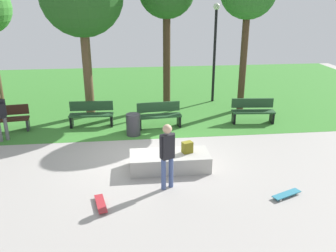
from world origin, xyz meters
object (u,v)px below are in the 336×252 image
skateboard_by_ledge (101,204)px  concrete_ledge (170,161)px  park_bench_far_left (91,113)px  backpack_on_ledge (187,147)px  trash_bin (133,125)px  park_bench_center_lawn (5,118)px  pedestrian_with_backpack (0,113)px  skater_performing_trick (167,152)px  park_bench_by_oak (253,110)px  park_bench_far_right (159,114)px  skateboard_spare (287,194)px  lamp_post (215,44)px

skateboard_by_ledge → concrete_ledge: bearing=43.3°
park_bench_far_left → backpack_on_ledge: bearing=-51.6°
park_bench_far_left → trash_bin: bearing=-36.1°
backpack_on_ledge → concrete_ledge: bearing=-16.2°
park_bench_far_left → trash_bin: park_bench_far_left is taller
park_bench_center_lawn → pedestrian_with_backpack: pedestrian_with_backpack is taller
skater_performing_trick → trash_bin: size_ratio=2.24×
park_bench_by_oak → park_bench_far_right: size_ratio=1.00×
skater_performing_trick → skateboard_by_ledge: skater_performing_trick is taller
park_bench_center_lawn → trash_bin: (4.53, -0.91, -0.10)m
park_bench_by_oak → trash_bin: 4.64m
skateboard_by_ledge → skateboard_spare: (4.47, -0.08, 0.00)m
park_bench_by_oak → park_bench_center_lawn: (-9.10, 0.10, 0.00)m
pedestrian_with_backpack → skateboard_by_ledge: bearing=-51.2°
park_bench_by_oak → concrete_ledge: bearing=-135.9°
skateboard_spare → skateboard_by_ledge: bearing=179.0°
park_bench_far_left → park_bench_by_oak: bearing=-2.8°
backpack_on_ledge → lamp_post: 7.14m
concrete_ledge → park_bench_by_oak: (3.61, 3.49, 0.25)m
skater_performing_trick → concrete_ledge: bearing=80.1°
concrete_ledge → trash_bin: 2.85m
lamp_post → skater_performing_trick: bearing=-111.2°
skateboard_by_ledge → pedestrian_with_backpack: 5.62m
skateboard_by_ledge → lamp_post: lamp_post is taller
skateboard_by_ledge → park_bench_center_lawn: 6.47m
park_bench_by_oak → lamp_post: lamp_post is taller
park_bench_far_right → skater_performing_trick: bearing=-92.4°
skater_performing_trick → park_bench_far_left: 5.39m
park_bench_far_left → lamp_post: (5.24, 2.71, 2.12)m
backpack_on_ledge → park_bench_far_left: 4.81m
park_bench_far_right → pedestrian_with_backpack: pedestrian_with_backpack is taller
park_bench_by_oak → park_bench_center_lawn: size_ratio=0.99×
skateboard_by_ledge → park_bench_far_right: park_bench_far_right is taller
park_bench_by_oak → pedestrian_with_backpack: pedestrian_with_backpack is taller
skateboard_spare → park_bench_far_right: park_bench_far_right is taller
concrete_ledge → skater_performing_trick: bearing=-99.9°
skater_performing_trick → park_bench_far_right: (0.18, 4.44, -0.53)m
park_bench_center_lawn → trash_bin: park_bench_center_lawn is taller
park_bench_far_right → lamp_post: bearing=48.5°
skateboard_spare → pedestrian_with_backpack: 9.13m
skater_performing_trick → park_bench_center_lawn: 7.08m
park_bench_far_right → park_bench_by_oak: bearing=1.6°
park_bench_far_right → backpack_on_ledge: bearing=-81.6°
park_bench_center_lawn → lamp_post: (8.24, 2.91, 2.12)m
concrete_ledge → skateboard_spare: bearing=-33.9°
skateboard_spare → park_bench_far_left: bearing=132.7°
concrete_ledge → park_bench_far_left: 4.54m
concrete_ledge → trash_bin: trash_bin is taller
skater_performing_trick → backpack_on_ledge: bearing=57.7°
park_bench_by_oak → park_bench_center_lawn: bearing=179.4°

